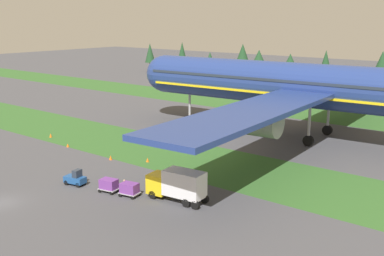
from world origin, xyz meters
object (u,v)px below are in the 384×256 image
object	(u,v)px
airliner	(306,85)
ground_crew_marshaller	(124,186)
baggage_tug	(75,179)
taxiway_marker_3	(111,158)
taxiway_marker_1	(68,145)
catering_truck	(177,184)
taxiway_marker_0	(51,135)
cargo_dolly_lead	(109,184)
taxiway_marker_2	(148,160)
cargo_dolly_second	(129,189)

from	to	relation	value
airliner	ground_crew_marshaller	xyz separation A→B (m)	(-4.61, -36.72, -7.98)
baggage_tug	taxiway_marker_3	world-z (taller)	baggage_tug
airliner	taxiway_marker_1	world-z (taller)	airliner
ground_crew_marshaller	catering_truck	bearing A→B (deg)	47.71
airliner	baggage_tug	size ratio (longest dim) A/B	29.23
baggage_tug	taxiway_marker_3	size ratio (longest dim) A/B	4.36
airliner	ground_crew_marshaller	world-z (taller)	airliner
baggage_tug	ground_crew_marshaller	distance (m)	7.00
taxiway_marker_0	taxiway_marker_1	xyz separation A→B (m)	(7.31, -2.01, -0.05)
cargo_dolly_lead	taxiway_marker_2	distance (m)	12.24
catering_truck	ground_crew_marshaller	size ratio (longest dim) A/B	4.12
baggage_tug	taxiway_marker_2	size ratio (longest dim) A/B	4.71
taxiway_marker_0	taxiway_marker_3	world-z (taller)	taxiway_marker_0
ground_crew_marshaller	cargo_dolly_second	bearing A→B (deg)	19.54
catering_truck	ground_crew_marshaller	distance (m)	6.56
baggage_tug	taxiway_marker_0	size ratio (longest dim) A/B	4.26
taxiway_marker_1	taxiway_marker_2	size ratio (longest dim) A/B	0.94
cargo_dolly_second	catering_truck	world-z (taller)	catering_truck
taxiway_marker_0	catering_truck	bearing A→B (deg)	-13.26
cargo_dolly_second	taxiway_marker_2	bearing A→B (deg)	24.18
airliner	cargo_dolly_second	bearing A→B (deg)	170.66
catering_truck	taxiway_marker_2	bearing A→B (deg)	50.15
taxiway_marker_2	catering_truck	bearing A→B (deg)	-33.59
baggage_tug	cargo_dolly_second	size ratio (longest dim) A/B	1.15
taxiway_marker_1	taxiway_marker_3	world-z (taller)	taxiway_marker_3
airliner	cargo_dolly_lead	xyz separation A→B (m)	(-6.49, -37.40, -8.01)
catering_truck	cargo_dolly_second	bearing A→B (deg)	108.50
cargo_dolly_second	ground_crew_marshaller	xyz separation A→B (m)	(-0.97, 0.14, 0.03)
baggage_tug	cargo_dolly_second	bearing A→B (deg)	-90.00
taxiway_marker_2	taxiway_marker_0	bearing A→B (deg)	-179.72
catering_truck	ground_crew_marshaller	bearing A→B (deg)	103.77
taxiway_marker_2	taxiway_marker_3	distance (m)	5.45
cargo_dolly_second	catering_truck	size ratio (longest dim) A/B	0.34
airliner	taxiway_marker_0	distance (m)	43.53
cargo_dolly_second	taxiway_marker_2	size ratio (longest dim) A/B	4.11
catering_truck	taxiway_marker_3	xyz separation A→B (m)	(-17.45, 5.84, -1.63)
baggage_tug	catering_truck	world-z (taller)	catering_truck
cargo_dolly_lead	baggage_tug	bearing A→B (deg)	90.00
cargo_dolly_second	taxiway_marker_3	world-z (taller)	cargo_dolly_second
cargo_dolly_lead	taxiway_marker_1	size ratio (longest dim) A/B	4.39
baggage_tug	taxiway_marker_3	xyz separation A→B (m)	(-4.55, 9.68, -0.49)
cargo_dolly_second	taxiway_marker_1	bearing A→B (deg)	58.42
cargo_dolly_lead	taxiway_marker_1	xyz separation A→B (m)	(-19.88, 9.18, -0.64)
cargo_dolly_lead	taxiway_marker_3	distance (m)	12.91
baggage_tug	taxiway_marker_2	xyz separation A→B (m)	(0.27, 12.24, -0.52)
ground_crew_marshaller	taxiway_marker_1	distance (m)	23.37
cargo_dolly_second	taxiway_marker_0	world-z (taller)	cargo_dolly_second
cargo_dolly_lead	cargo_dolly_second	world-z (taller)	same
catering_truck	taxiway_marker_1	bearing A→B (deg)	71.04
cargo_dolly_lead	cargo_dolly_second	distance (m)	2.90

